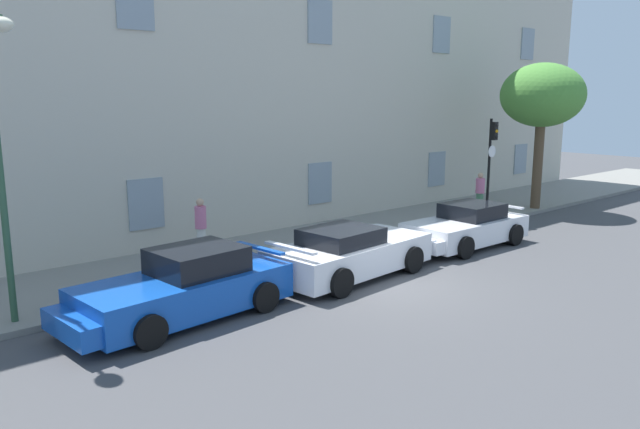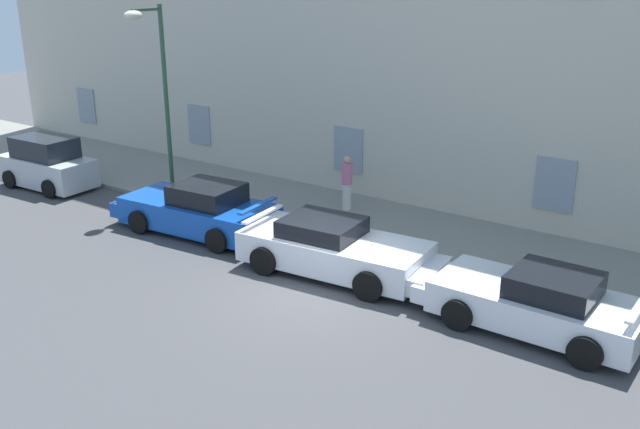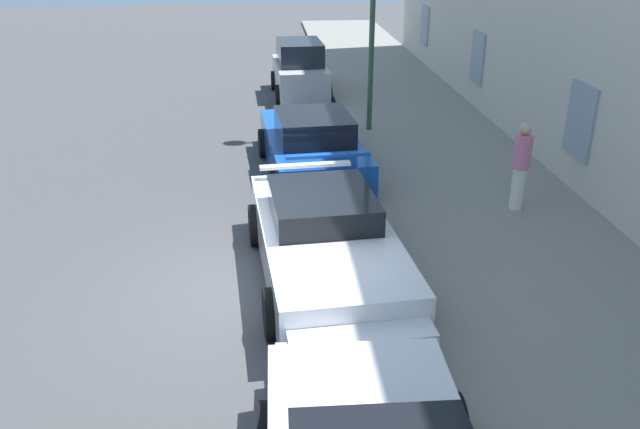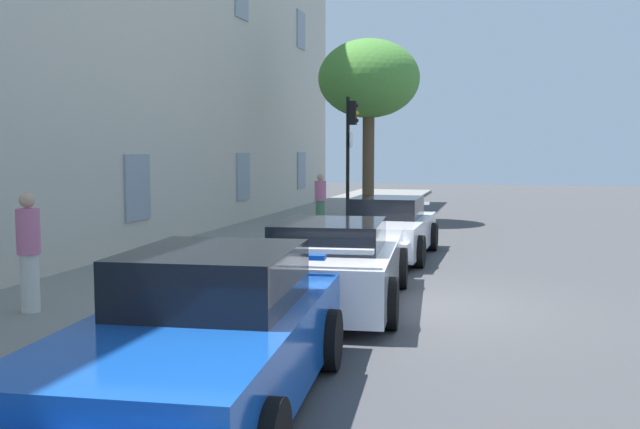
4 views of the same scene
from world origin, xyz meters
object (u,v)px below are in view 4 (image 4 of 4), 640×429
Objects in this scene: sportscar_yellow_flank at (335,263)px; pedestrian_admiring at (29,251)px; pedestrian_strolling at (320,199)px; sportscar_red_lead at (197,349)px; sportscar_white_middle at (383,231)px; traffic_light at (350,140)px; tree_near_kerb at (369,80)px.

pedestrian_admiring is at bearing 121.28° from sportscar_yellow_flank.
pedestrian_strolling reaches higher than sportscar_yellow_flank.
pedestrian_admiring reaches higher than sportscar_red_lead.
pedestrian_admiring reaches higher than sportscar_white_middle.
pedestrian_admiring reaches higher than sportscar_yellow_flank.
sportscar_yellow_flank is at bearing -169.74° from traffic_light.
sportscar_red_lead is at bearing 179.46° from sportscar_white_middle.
traffic_light is at bearing -177.48° from tree_near_kerb.
tree_near_kerb reaches higher than pedestrian_admiring.
sportscar_red_lead is 15.00m from pedestrian_strolling.
traffic_light reaches higher than sportscar_red_lead.
tree_near_kerb reaches higher than sportscar_white_middle.
pedestrian_strolling reaches higher than sportscar_white_middle.
tree_near_kerb is (17.32, 1.62, 4.09)m from sportscar_red_lead.
tree_near_kerb is at bearing 7.97° from sportscar_yellow_flank.
pedestrian_admiring is 12.07m from pedestrian_strolling.
pedestrian_admiring is (-10.91, 2.36, -1.69)m from traffic_light.
tree_near_kerb is 3.70× the size of pedestrian_strolling.
sportscar_yellow_flank is at bearing -58.72° from pedestrian_admiring.
pedestrian_strolling is (1.10, 1.15, -1.76)m from traffic_light.
traffic_light reaches higher than sportscar_white_middle.
sportscar_yellow_flank is 4.59m from pedestrian_admiring.
tree_near_kerb reaches higher than traffic_light.
sportscar_red_lead is 5.13m from sportscar_yellow_flank.
pedestrian_admiring is at bearing 151.42° from sportscar_white_middle.
sportscar_yellow_flank is 3.28× the size of pedestrian_strolling.
sportscar_white_middle is 2.72× the size of pedestrian_admiring.
sportscar_yellow_flank is 1.12× the size of sportscar_white_middle.
pedestrian_strolling is (12.01, -1.21, -0.07)m from pedestrian_admiring.
pedestrian_strolling is at bearing 10.02° from sportscar_red_lead.
pedestrian_strolling is (9.64, 2.70, 0.33)m from sportscar_yellow_flank.
sportscar_yellow_flank is at bearing -164.36° from pedestrian_strolling.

